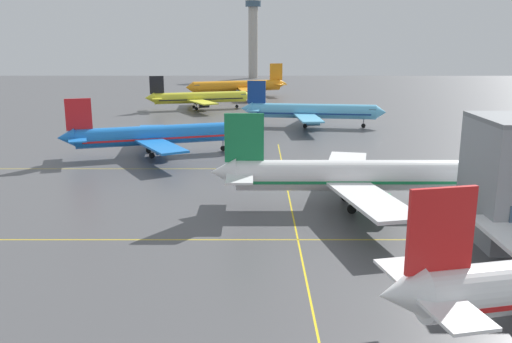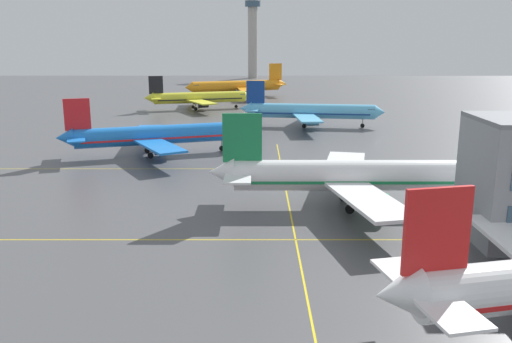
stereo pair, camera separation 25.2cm
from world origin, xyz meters
name	(u,v)px [view 2 (the right image)]	position (x,y,z in m)	size (l,w,h in m)	color
airliner_second_row	(361,176)	(9.17, 44.01, 4.29)	(40.22, 34.85, 12.55)	white
airliner_third_row	(157,135)	(-23.61, 76.90, 3.87)	(35.64, 30.46, 11.33)	blue
airliner_far_left_stand	(312,111)	(9.29, 111.36, 3.89)	(36.63, 31.34, 11.39)	#5BB7E5
airliner_far_right_stand	(200,98)	(-22.52, 145.68, 3.62)	(33.58, 28.63, 10.60)	yellow
airliner_distant_taxiway	(239,86)	(-11.32, 180.56, 4.23)	(38.70, 33.12, 12.38)	orange
taxiway_markings	(297,240)	(0.00, 31.87, 0.00)	(135.39, 111.77, 0.01)	yellow
control_tower	(254,32)	(-6.25, 281.84, 24.71)	(8.82, 8.82, 43.10)	#ADA89E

